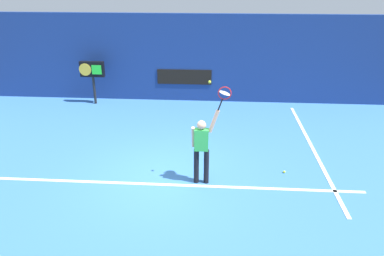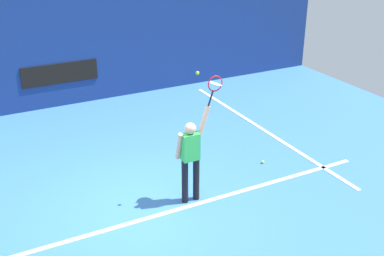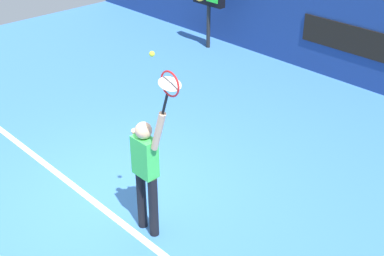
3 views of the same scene
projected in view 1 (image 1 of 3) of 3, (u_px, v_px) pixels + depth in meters
The scene contains 10 objects.
ground_plane at pixel (164, 177), 9.58m from camera, with size 18.00×18.00×0.00m, color #3870B2.
back_wall at pixel (184, 58), 14.63m from camera, with size 18.00×0.20×3.47m, color navy.
sponsor_banner_center at pixel (184, 77), 14.81m from camera, with size 2.20×0.03×0.60m, color black.
court_baseline at pixel (161, 185), 9.21m from camera, with size 10.00×0.10×0.01m, color white.
court_sideline at pixel (312, 148), 11.14m from camera, with size 0.10×7.00×0.01m, color white.
tennis_player at pixel (202, 146), 8.94m from camera, with size 0.67×0.31×1.98m.
tennis_racket at pixel (224, 94), 8.37m from camera, with size 0.40×0.27×0.63m.
tennis_ball at pixel (210, 82), 8.32m from camera, with size 0.07×0.07×0.07m, color #CCE033.
scoreboard_clock at pixel (92, 71), 14.35m from camera, with size 0.96×0.20×1.72m.
spare_ball at pixel (284, 172), 9.74m from camera, with size 0.07×0.07×0.07m, color #CCE033.
Camera 1 is at (1.33, -8.23, 4.95)m, focal length 34.32 mm.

